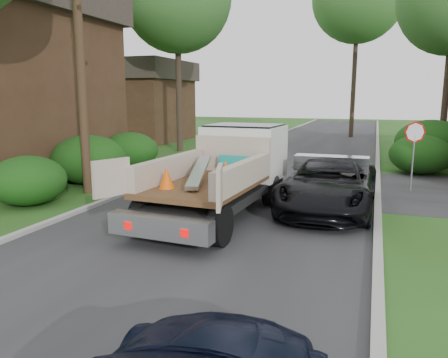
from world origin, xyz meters
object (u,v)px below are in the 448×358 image
at_px(flatbed_truck, 230,165).
at_px(black_pickup, 329,184).
at_px(stop_sign, 414,141).
at_px(house_left_far, 135,100).
at_px(utility_pole, 79,39).

relative_size(flatbed_truck, black_pickup, 1.20).
height_order(stop_sign, black_pickup, stop_sign).
bearing_deg(house_left_far, black_pickup, -45.65).
xyz_separation_m(utility_pole, black_pickup, (8.17, 0.45, -4.41)).
relative_size(stop_sign, utility_pole, 0.25).
distance_m(flatbed_truck, black_pickup, 2.99).
xyz_separation_m(stop_sign, black_pickup, (-2.51, -3.57, -1.01)).
height_order(stop_sign, house_left_far, house_left_far).
distance_m(utility_pole, flatbed_truck, 6.63).
bearing_deg(flatbed_truck, stop_sign, 43.88).
height_order(stop_sign, utility_pole, utility_pole).
height_order(house_left_far, black_pickup, house_left_far).
height_order(flatbed_truck, black_pickup, flatbed_truck).
bearing_deg(stop_sign, house_left_far, 145.19).
bearing_deg(house_left_far, stop_sign, -34.81).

